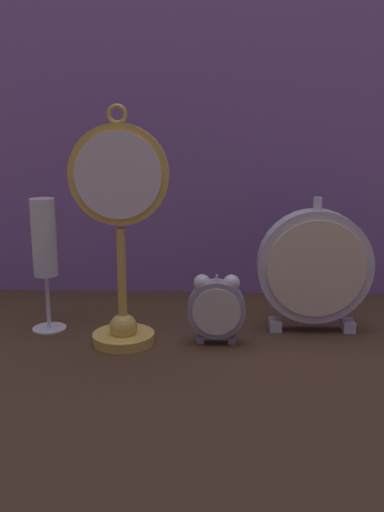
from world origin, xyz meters
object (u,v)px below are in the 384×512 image
at_px(mantel_clock_silver, 315,267).
at_px(champagne_flute, 45,248).
at_px(pocket_watch_on_stand, 120,232).
at_px(alarm_clock_twin_bell, 216,306).

height_order(mantel_clock_silver, champagne_flute, mantel_clock_silver).
relative_size(pocket_watch_on_stand, champagne_flute, 1.65).
distance_m(mantel_clock_silver, champagne_flute, 0.45).
bearing_deg(champagne_flute, alarm_clock_twin_bell, -10.52).
relative_size(pocket_watch_on_stand, alarm_clock_twin_bell, 3.27).
bearing_deg(mantel_clock_silver, alarm_clock_twin_bell, -158.43).
bearing_deg(champagne_flute, pocket_watch_on_stand, -22.44).
bearing_deg(alarm_clock_twin_bell, pocket_watch_on_stand, -178.68).
relative_size(alarm_clock_twin_bell, mantel_clock_silver, 0.50).
height_order(alarm_clock_twin_bell, mantel_clock_silver, mantel_clock_silver).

